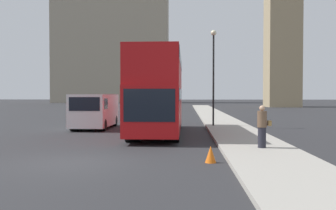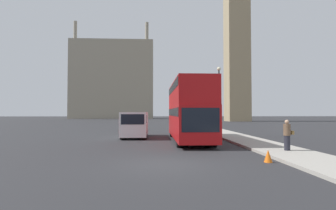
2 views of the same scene
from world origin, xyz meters
TOP-DOWN VIEW (x-y plane):
  - ground_plane at (0.00, 0.00)m, footprint 300.00×300.00m
  - sidewalk_strip at (6.48, 0.00)m, footprint 2.96×120.00m
  - building_block_distant at (-16.39, 89.00)m, footprint 30.51×10.29m
  - red_double_decker_bus at (2.12, 8.89)m, footprint 2.53×10.26m
  - white_van at (-2.22, 12.03)m, footprint 2.17×5.23m
  - pedestrian at (6.61, 2.66)m, footprint 0.52×0.36m
  - street_lamp at (5.49, 12.98)m, footprint 0.36×0.36m
  - traffic_cone at (4.46, 0.19)m, footprint 0.36×0.36m

SIDE VIEW (x-z plane):
  - ground_plane at x=0.00m, z-range 0.00..0.00m
  - sidewalk_strip at x=6.48m, z-range 0.00..0.15m
  - traffic_cone at x=4.46m, z-range 0.00..0.55m
  - pedestrian at x=6.61m, z-range 0.15..1.78m
  - white_van at x=-2.22m, z-range 0.09..2.30m
  - red_double_decker_bus at x=2.12m, z-range 0.25..4.69m
  - street_lamp at x=5.49m, z-range 1.08..7.38m
  - building_block_distant at x=-16.39m, z-range -3.16..32.30m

